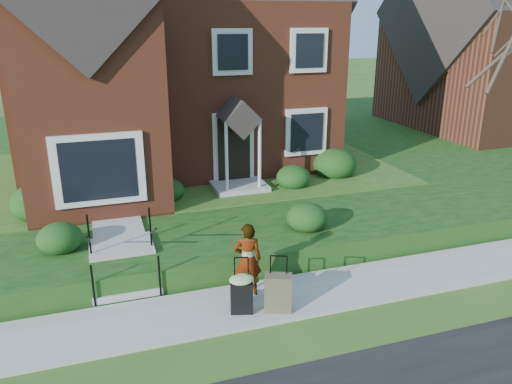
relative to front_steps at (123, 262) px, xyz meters
name	(u,v)px	position (x,y,z in m)	size (l,w,h in m)	color
ground	(258,304)	(2.50, -1.84, -0.47)	(120.00, 120.00, 0.00)	#2D5119
sidewalk	(258,303)	(2.50, -1.84, -0.43)	(60.00, 1.60, 0.08)	#9E9B93
terrace	(266,149)	(6.50, 9.06, -0.17)	(44.00, 20.00, 0.60)	#14380F
walkway	(114,206)	(0.00, 3.16, 0.16)	(1.20, 6.00, 0.06)	#9E9B93
main_house	(163,26)	(2.29, 7.76, 4.79)	(10.40, 10.20, 9.40)	brown
neighbour_house	(510,25)	(18.50, 9.16, 4.77)	(9.40, 8.00, 9.20)	brown
front_steps	(123,262)	(0.00, 0.00, 0.00)	(1.40, 2.02, 1.50)	#9E9B93
foundation_shrubs	(211,186)	(2.66, 2.86, 0.57)	(10.38, 4.98, 1.00)	#12340F
woman	(248,259)	(2.38, -1.50, 0.39)	(0.57, 0.38, 1.57)	#999999
suitcase_black	(242,292)	(2.06, -2.12, 0.05)	(0.57, 0.51, 1.16)	black
suitcase_olive	(278,293)	(2.76, -2.28, -0.01)	(0.60, 0.47, 1.15)	#4E4A34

